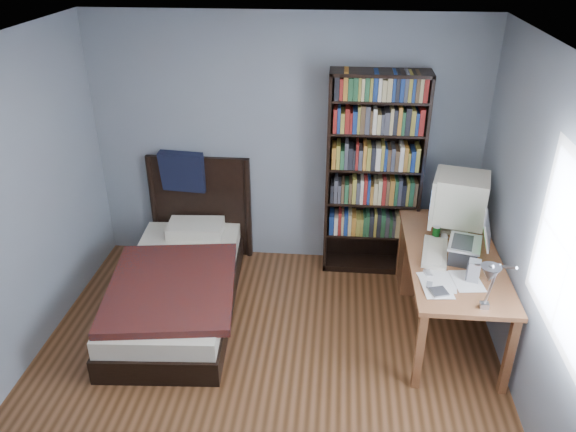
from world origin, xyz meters
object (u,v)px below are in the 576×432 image
object	(u,v)px
crt_monitor	(458,199)
laptop	(466,248)
desk	(440,257)
desk_lamp	(490,277)
bed	(180,280)
speaker	(474,271)
soda_can	(436,233)
keyboard	(435,253)
bookshelf	(373,176)

from	to	relation	value
crt_monitor	laptop	bearing A→B (deg)	-89.57
crt_monitor	desk	bearing A→B (deg)	168.93
desk_lamp	bed	size ratio (longest dim) A/B	0.30
crt_monitor	bed	xyz separation A→B (m)	(-2.46, -0.34, -0.77)
desk	laptop	distance (m)	0.69
speaker	soda_can	bearing A→B (deg)	120.69
desk	keyboard	distance (m)	0.60
desk	laptop	bearing A→B (deg)	-82.07
bookshelf	laptop	bearing A→B (deg)	-54.24
laptop	desk_lamp	bearing A→B (deg)	-95.82
desk	speaker	world-z (taller)	speaker
desk	bookshelf	distance (m)	0.99
speaker	soda_can	size ratio (longest dim) A/B	1.50
soda_can	bed	size ratio (longest dim) A/B	0.06
bookshelf	bed	bearing A→B (deg)	-155.35
desk_lamp	speaker	bearing A→B (deg)	81.61
desk_lamp	bookshelf	distance (m)	2.12
keyboard	soda_can	xyz separation A→B (m)	(0.04, 0.26, 0.04)
crt_monitor	keyboard	world-z (taller)	crt_monitor
speaker	desk_lamp	bearing A→B (deg)	-84.63
bookshelf	bed	xyz separation A→B (m)	(-1.75, -0.80, -0.76)
crt_monitor	keyboard	xyz separation A→B (m)	(-0.23, -0.46, -0.28)
desk	speaker	size ratio (longest dim) A/B	9.35
desk	soda_can	world-z (taller)	soda_can
speaker	bed	size ratio (longest dim) A/B	0.08
crt_monitor	soda_can	size ratio (longest dim) A/B	4.69
keyboard	bed	world-z (taller)	bed
desk_lamp	speaker	distance (m)	0.84
laptop	desk	bearing A→B (deg)	97.93
crt_monitor	bookshelf	world-z (taller)	bookshelf
desk	crt_monitor	world-z (taller)	crt_monitor
laptop	bookshelf	bearing A→B (deg)	125.76
desk	keyboard	world-z (taller)	keyboard
desk	bookshelf	bearing A→B (deg)	144.72
keyboard	speaker	distance (m)	0.44
speaker	bookshelf	bearing A→B (deg)	132.86
desk	soda_can	distance (m)	0.44
desk	bookshelf	xyz separation A→B (m)	(-0.64, 0.45, 0.60)
desk_lamp	bed	distance (m)	2.83
keyboard	laptop	bearing A→B (deg)	-6.43
soda_can	keyboard	bearing A→B (deg)	-99.15
laptop	speaker	bearing A→B (deg)	-89.51
crt_monitor	speaker	size ratio (longest dim) A/B	3.13
keyboard	bed	xyz separation A→B (m)	(-2.23, 0.12, -0.49)
soda_can	bed	world-z (taller)	bed
bed	keyboard	bearing A→B (deg)	-3.17
desk_lamp	keyboard	world-z (taller)	desk_lamp
crt_monitor	laptop	xyz separation A→B (m)	(0.00, -0.53, -0.19)
laptop	bed	distance (m)	2.54
laptop	crt_monitor	bearing A→B (deg)	90.43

